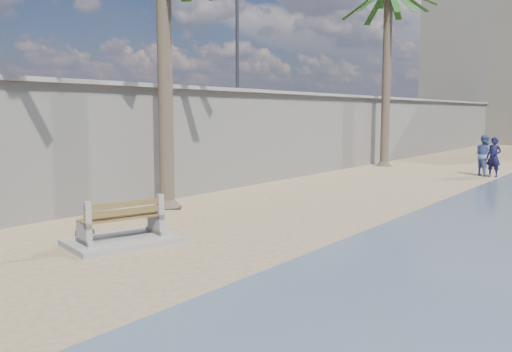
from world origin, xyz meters
The scene contains 8 objects.
seawall centered at (-5.20, 20.00, 1.75)m, with size 0.45×70.00×3.50m, color gray.
wall_cap centered at (-5.20, 20.00, 3.55)m, with size 0.80×70.00×0.12m, color gray.
bench_far centered at (-1.53, 3.69, 0.40)m, with size 2.02×2.50×0.91m.
streetlight centered at (-5.10, 12.00, 6.64)m, with size 0.28×0.28×5.12m.
person_a centered at (1.68, 21.02, 0.98)m, with size 0.71×0.48×1.97m, color #131335.
person_b centered at (1.24, 21.26, 1.00)m, with size 0.97×0.75×2.00m, color #4A6199.
debris_c centered at (-3.86, 7.28, 0.01)m, with size 0.72×0.58×0.03m, color #382616.
debris_d centered at (-3.02, 3.85, 0.01)m, with size 0.53×0.43×0.03m, color #382616.
Camera 1 is at (7.38, -3.50, 2.74)m, focal length 38.00 mm.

